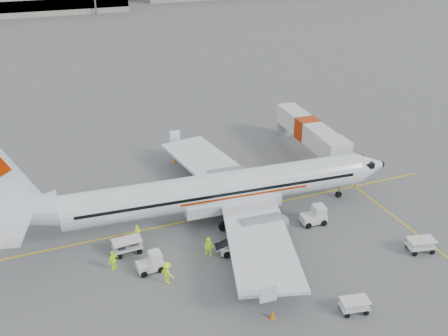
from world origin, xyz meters
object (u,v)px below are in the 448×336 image
Objects in this scene: tug_fore at (314,215)px; belt_loader at (241,238)px; tug_mid at (257,218)px; aircraft at (219,169)px; tug_aft at (150,262)px; jet_bridge at (307,136)px.

belt_loader is at bearing -164.63° from tug_fore.
belt_loader is at bearing -151.62° from tug_mid.
belt_loader is 2.13× the size of tug_fore.
aircraft is 9.69m from tug_fore.
tug_aft is (-7.79, 0.25, -0.52)m from belt_loader.
jet_bridge is 21.71m from belt_loader.
tug_fore is 0.98× the size of tug_mid.
aircraft is 2.29× the size of jet_bridge.
tug_fore is at bearing 0.74° from tug_aft.
tug_mid is at bearing -42.01° from aircraft.
aircraft is at bearing 156.01° from tug_fore.
aircraft is 18.12m from jet_bridge.
tug_fore is at bearing -114.29° from jet_bridge.
tug_mid is 11.00m from tug_aft.
belt_loader is (-0.24, -5.67, -3.81)m from aircraft.
aircraft reaches higher than jet_bridge.
belt_loader is at bearing -131.22° from jet_bridge.
tug_mid is (-5.02, 1.45, 0.02)m from tug_fore.
tug_mid is (2.87, 2.96, -0.42)m from belt_loader.
tug_mid is 1.13× the size of tug_aft.
belt_loader is 2.08× the size of tug_mid.
tug_fore reaches higher than tug_aft.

